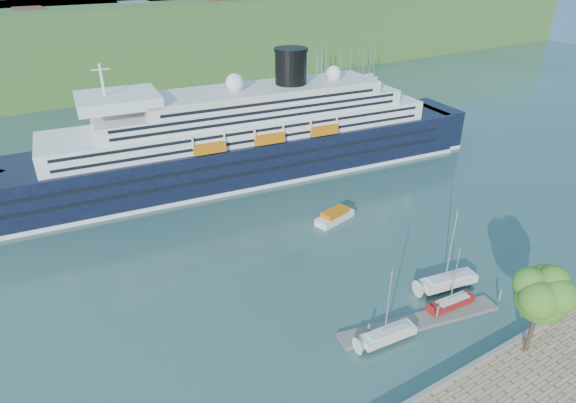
# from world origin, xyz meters

# --- Properties ---
(ground) EXTENTS (400.00, 400.00, 0.00)m
(ground) POSITION_xyz_m (0.00, 0.00, 0.00)
(ground) COLOR #284744
(ground) RESTS_ON ground
(far_hillside) EXTENTS (400.00, 50.00, 24.00)m
(far_hillside) POSITION_xyz_m (0.00, 145.00, 12.00)
(far_hillside) COLOR #355D25
(far_hillside) RESTS_ON ground
(quay_coping) EXTENTS (220.00, 0.50, 0.30)m
(quay_coping) POSITION_xyz_m (0.00, -0.20, 1.15)
(quay_coping) COLOR slate
(quay_coping) RESTS_ON promenade
(cruise_ship) EXTENTS (102.35, 26.35, 22.75)m
(cruise_ship) POSITION_xyz_m (2.97, 55.17, 11.38)
(cruise_ship) COLOR black
(cruise_ship) RESTS_ON ground
(promenade_tree) EXTENTS (6.59, 6.59, 10.91)m
(promenade_tree) POSITION_xyz_m (7.98, -1.56, 6.46)
(promenade_tree) COLOR #35631A
(promenade_tree) RESTS_ON promenade
(floating_pontoon) EXTENTS (19.96, 6.48, 0.44)m
(floating_pontoon) POSITION_xyz_m (2.54, 7.87, 0.22)
(floating_pontoon) COLOR gray
(floating_pontoon) RESTS_ON ground
(sailboat_white_near) EXTENTS (7.25, 2.61, 9.17)m
(sailboat_white_near) POSITION_xyz_m (-2.61, 7.59, 4.59)
(sailboat_white_near) COLOR silver
(sailboat_white_near) RESTS_ON ground
(sailboat_red) EXTENTS (6.33, 2.18, 8.04)m
(sailboat_red) POSITION_xyz_m (7.65, 7.81, 4.02)
(sailboat_red) COLOR maroon
(sailboat_red) RESTS_ON ground
(sailboat_white_far) EXTENTS (8.49, 3.68, 10.62)m
(sailboat_white_far) POSITION_xyz_m (10.17, 10.75, 5.31)
(sailboat_white_far) COLOR silver
(sailboat_white_far) RESTS_ON ground
(tender_launch) EXTENTS (7.33, 3.91, 1.92)m
(tender_launch) POSITION_xyz_m (8.17, 31.94, 0.96)
(tender_launch) COLOR #C4650B
(tender_launch) RESTS_ON ground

